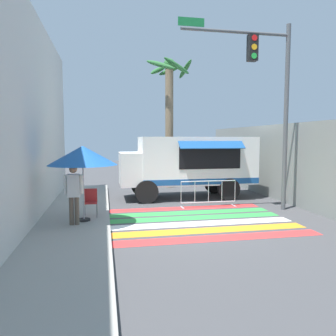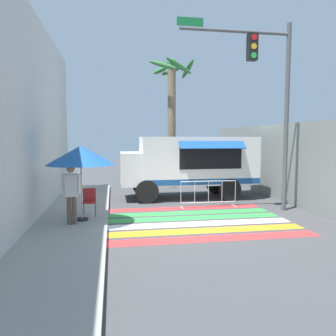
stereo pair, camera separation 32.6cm
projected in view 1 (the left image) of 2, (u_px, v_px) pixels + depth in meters
The scene contains 12 objects.
ground_plane at pixel (192, 224), 10.12m from camera, with size 60.00×60.00×0.00m, color #424244.
sidewalk_left at pixel (31, 229), 9.21m from camera, with size 4.40×16.00×0.16m.
building_left_facade at pixel (25, 115), 8.92m from camera, with size 0.25×16.00×6.52m.
concrete_wall_right at pixel (281, 163), 13.80m from camera, with size 0.20×16.00×3.23m.
crosswalk_painted at pixel (189, 221), 10.42m from camera, with size 6.40×4.36×0.01m.
food_truck at pixel (186, 162), 14.42m from camera, with size 5.87×2.53×2.70m.
traffic_signal_pole at pixel (268, 85), 11.57m from camera, with size 4.10×0.29×6.65m.
patio_umbrella at pixel (83, 156), 9.66m from camera, with size 2.04×2.04×2.25m.
folding_chair at pixel (91, 200), 10.42m from camera, with size 0.41×0.41×0.86m.
vendor_person at pixel (74, 191), 9.29m from camera, with size 0.53×0.23×1.72m.
barricade_front at pixel (208, 194), 12.56m from camera, with size 2.19×0.44×1.02m.
palm_tree at pixel (170, 106), 17.33m from camera, with size 2.44×2.41×6.81m.
Camera 1 is at (-2.63, -9.59, 2.61)m, focal length 35.00 mm.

